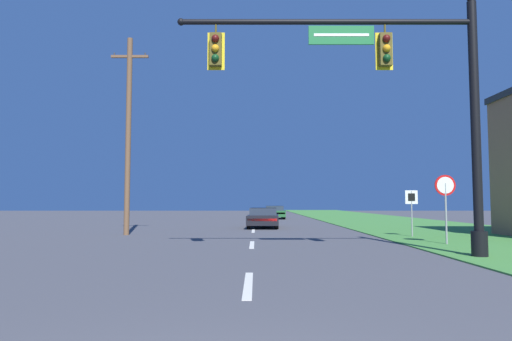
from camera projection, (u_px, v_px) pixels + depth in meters
The scene contains 8 objects.
grass_verge_right at pixel (403, 224), 32.45m from camera, with size 10.00×110.00×0.04m.
road_center_line at pixel (256, 231), 24.52m from camera, with size 0.16×34.80×0.01m.
signal_mast at pixel (404, 96), 13.00m from camera, with size 8.75×0.47×7.59m.
car_ahead at pixel (266, 218), 27.64m from camera, with size 2.03×4.39×1.19m.
far_car at pixel (277, 212), 42.61m from camera, with size 1.82×4.49×1.19m.
stop_sign at pixel (448, 193), 16.54m from camera, with size 0.76×0.07×2.50m.
route_sign_post at pixel (414, 203), 20.13m from camera, with size 0.55×0.06×2.03m.
utility_pole_near at pixel (131, 132), 21.87m from camera, with size 1.80×0.26×9.50m.
Camera 1 is at (0.15, -2.69, 1.55)m, focal length 32.00 mm.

